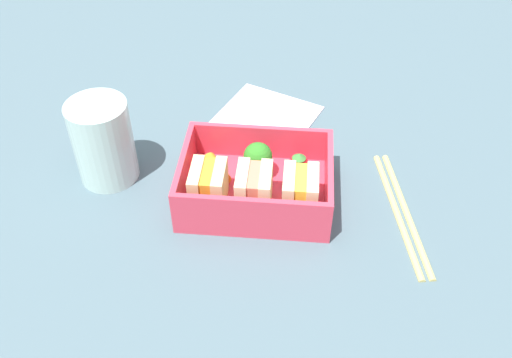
# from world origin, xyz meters

# --- Properties ---
(ground_plane) EXTENTS (1.20, 1.20, 0.02)m
(ground_plane) POSITION_xyz_m (0.00, 0.00, -0.01)
(ground_plane) COLOR #455B64
(bento_tray) EXTENTS (0.16, 0.12, 0.01)m
(bento_tray) POSITION_xyz_m (0.00, 0.00, 0.01)
(bento_tray) COLOR #D9384D
(bento_tray) RESTS_ON ground_plane
(bento_rim) EXTENTS (0.16, 0.12, 0.04)m
(bento_rim) POSITION_xyz_m (0.00, 0.00, 0.03)
(bento_rim) COLOR #D9384D
(bento_rim) RESTS_ON bento_tray
(sandwich_left) EXTENTS (0.04, 0.05, 0.04)m
(sandwich_left) POSITION_xyz_m (-0.05, 0.02, 0.03)
(sandwich_left) COLOR beige
(sandwich_left) RESTS_ON bento_tray
(sandwich_center_left) EXTENTS (0.04, 0.05, 0.04)m
(sandwich_center_left) POSITION_xyz_m (0.00, 0.02, 0.03)
(sandwich_center_left) COLOR beige
(sandwich_center_left) RESTS_ON bento_tray
(sandwich_center) EXTENTS (0.04, 0.05, 0.04)m
(sandwich_center) POSITION_xyz_m (0.05, 0.02, 0.03)
(sandwich_center) COLOR #E2B984
(sandwich_center) RESTS_ON bento_tray
(strawberry_far_left) EXTENTS (0.03, 0.03, 0.03)m
(strawberry_far_left) POSITION_xyz_m (-0.04, -0.03, 0.03)
(strawberry_far_left) COLOR red
(strawberry_far_left) RESTS_ON bento_tray
(broccoli_floret) EXTENTS (0.03, 0.03, 0.04)m
(broccoli_floret) POSITION_xyz_m (0.00, -0.02, 0.04)
(broccoli_floret) COLOR #91BD71
(broccoli_floret) RESTS_ON bento_tray
(carrot_stick_far_left) EXTENTS (0.04, 0.04, 0.02)m
(carrot_stick_far_left) POSITION_xyz_m (0.05, -0.02, 0.02)
(carrot_stick_far_left) COLOR orange
(carrot_stick_far_left) RESTS_ON bento_tray
(chopstick_pair) EXTENTS (0.05, 0.18, 0.01)m
(chopstick_pair) POSITION_xyz_m (-0.16, 0.01, 0.00)
(chopstick_pair) COLOR tan
(chopstick_pair) RESTS_ON ground_plane
(drinking_glass) EXTENTS (0.07, 0.07, 0.10)m
(drinking_glass) POSITION_xyz_m (0.17, -0.02, 0.05)
(drinking_glass) COLOR silver
(drinking_glass) RESTS_ON ground_plane
(folded_napkin) EXTENTS (0.15, 0.14, 0.00)m
(folded_napkin) POSITION_xyz_m (0.00, -0.15, 0.00)
(folded_napkin) COLOR silver
(folded_napkin) RESTS_ON ground_plane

